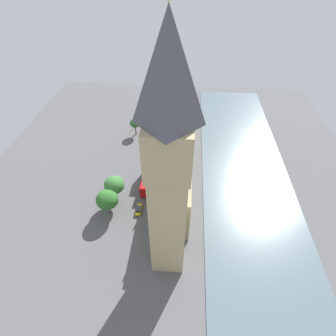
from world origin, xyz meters
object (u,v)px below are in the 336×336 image
object	(u,v)px
double_decker_bus_by_river_gate	(146,183)
street_lamp_slot_10	(138,116)
pedestrian_corner	(160,149)
pedestrian_under_trees	(150,202)
plane_tree_midblock	(135,123)
car_white_leading	(149,151)
plane_tree_opposite_hall	(107,200)
clock_tower	(168,172)
plane_tree_near_tower	(114,185)
street_lamp_trailing	(116,181)
car_yellow_cab_far_end	(139,209)
pedestrian_kerbside	(149,211)
parliament_building	(179,142)

from	to	relation	value
double_decker_bus_by_river_gate	street_lamp_slot_10	xyz separation A→B (m)	(9.91, -43.61, 1.91)
pedestrian_corner	pedestrian_under_trees	bearing A→B (deg)	96.69
pedestrian_under_trees	plane_tree_midblock	world-z (taller)	plane_tree_midblock
car_white_leading	plane_tree_opposite_hall	bearing A→B (deg)	-105.16
street_lamp_slot_10	clock_tower	bearing A→B (deg)	105.83
plane_tree_near_tower	car_white_leading	bearing A→B (deg)	-104.84
car_white_leading	plane_tree_near_tower	bearing A→B (deg)	-105.50
pedestrian_under_trees	street_lamp_trailing	size ratio (longest dim) A/B	0.25
car_yellow_cab_far_end	pedestrian_kerbside	world-z (taller)	car_yellow_cab_far_end
parliament_building	pedestrian_kerbside	bearing A→B (deg)	73.94
pedestrian_under_trees	plane_tree_near_tower	bearing A→B (deg)	-29.06
car_yellow_cab_far_end	plane_tree_opposite_hall	size ratio (longest dim) A/B	0.50
pedestrian_under_trees	street_lamp_slot_10	world-z (taller)	street_lamp_slot_10
pedestrian_kerbside	street_lamp_slot_10	world-z (taller)	street_lamp_slot_10
plane_tree_opposite_hall	street_lamp_trailing	bearing A→B (deg)	-91.33
double_decker_bus_by_river_gate	plane_tree_midblock	distance (m)	36.16
car_white_leading	plane_tree_near_tower	distance (m)	29.57
plane_tree_midblock	street_lamp_trailing	xyz separation A→B (m)	(0.45, 36.36, -1.57)
clock_tower	pedestrian_corner	world-z (taller)	clock_tower
car_white_leading	street_lamp_slot_10	world-z (taller)	street_lamp_slot_10
pedestrian_under_trees	street_lamp_slot_10	distance (m)	52.64
parliament_building	street_lamp_trailing	size ratio (longest dim) A/B	12.19
street_lamp_trailing	pedestrian_corner	bearing A→B (deg)	-117.15
double_decker_bus_by_river_gate	plane_tree_opposite_hall	distance (m)	16.68
pedestrian_kerbside	street_lamp_trailing	world-z (taller)	street_lamp_trailing
car_white_leading	plane_tree_near_tower	xyz separation A→B (m)	(7.37, 27.80, 6.87)
car_white_leading	double_decker_bus_by_river_gate	xyz separation A→B (m)	(-1.97, 20.73, 1.75)
plane_tree_opposite_hall	car_white_leading	bearing A→B (deg)	-104.49
car_white_leading	street_lamp_trailing	world-z (taller)	street_lamp_trailing
double_decker_bus_by_river_gate	clock_tower	bearing A→B (deg)	-66.40
pedestrian_under_trees	car_white_leading	bearing A→B (deg)	-108.52
street_lamp_slot_10	double_decker_bus_by_river_gate	bearing A→B (deg)	102.80
pedestrian_under_trees	clock_tower	bearing A→B (deg)	83.99
pedestrian_corner	plane_tree_midblock	world-z (taller)	plane_tree_midblock
plane_tree_opposite_hall	pedestrian_under_trees	bearing A→B (deg)	-159.03
parliament_building	plane_tree_midblock	size ratio (longest dim) A/B	9.47
pedestrian_corner	pedestrian_under_trees	xyz separation A→B (m)	(0.00, 30.46, -0.03)
double_decker_bus_by_river_gate	plane_tree_opposite_hall	bearing A→B (deg)	-127.25
pedestrian_corner	car_yellow_cab_far_end	bearing A→B (deg)	90.97
clock_tower	plane_tree_near_tower	xyz separation A→B (m)	(19.54, -20.26, -25.40)
pedestrian_under_trees	plane_tree_near_tower	distance (m)	13.72
pedestrian_corner	street_lamp_slot_10	xyz separation A→B (m)	(12.33, -20.57, 3.82)
pedestrian_corner	street_lamp_trailing	bearing A→B (deg)	69.54
plane_tree_near_tower	pedestrian_under_trees	bearing A→B (deg)	178.30
car_white_leading	car_yellow_cab_far_end	xyz separation A→B (m)	(-0.98, 31.70, 0.00)
pedestrian_under_trees	plane_tree_midblock	size ratio (longest dim) A/B	0.19
clock_tower	street_lamp_slot_10	size ratio (longest dim) A/B	9.80
plane_tree_midblock	pedestrian_corner	bearing A→B (deg)	136.54
car_white_leading	clock_tower	bearing A→B (deg)	-76.45
car_yellow_cab_far_end	plane_tree_opposite_hall	bearing A→B (deg)	-171.96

